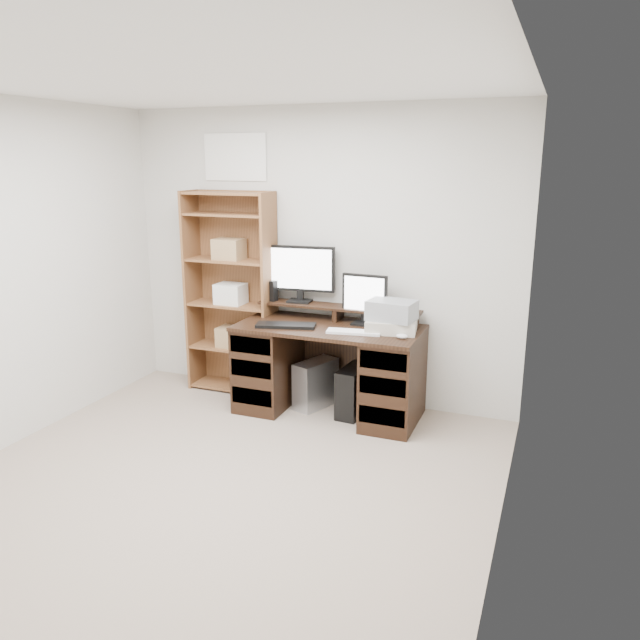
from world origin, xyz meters
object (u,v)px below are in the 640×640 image
Objects in this scene: desk at (329,368)px; monitor_wide at (300,271)px; tower_black at (354,391)px; tower_silver at (316,384)px; bookshelf at (232,291)px; printer at (391,326)px; monitor_small at (365,297)px.

monitor_wide reaches higher than desk.
desk reaches higher than tower_black.
tower_black is (0.36, -0.04, 0.00)m from tower_silver.
tower_black is 0.23× the size of bookshelf.
tower_silver is 0.23× the size of bookshelf.
printer is (0.51, 0.01, 0.41)m from desk.
tower_black is (-0.31, 0.02, -0.59)m from printer.
tower_silver is at bearing -166.31° from monitor_small.
desk is 0.83× the size of bookshelf.
monitor_wide is (-0.36, 0.25, 0.75)m from desk.
bookshelf reaches higher than monitor_wide.
printer is 0.90m from tower_silver.
printer is (0.27, -0.14, -0.18)m from monitor_small.
monitor_small is 0.87m from tower_silver.
tower_silver is (-0.40, -0.08, -0.77)m from monitor_small.
printer is 0.92× the size of tower_black.
monitor_small is 0.35m from printer.
monitor_wide is at bearing 163.94° from tower_black.
desk is 3.70× the size of tower_silver.
monitor_wide reaches higher than monitor_small.
desk is at bearing -145.41° from monitor_small.
printer is 0.67m from tower_black.
monitor_wide is 1.45× the size of tower_black.
desk is at bearing -6.12° from tower_silver.
monitor_wide reaches higher than tower_black.
bookshelf is (-1.01, 0.21, 0.53)m from desk.
tower_black reaches higher than tower_silver.
desk is at bearing -40.21° from monitor_wide.
monitor_small is 1.26m from bookshelf.
monitor_wide is 1.47× the size of monitor_small.
bookshelf is at bearing 168.12° from desk.
printer reaches higher than tower_silver.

